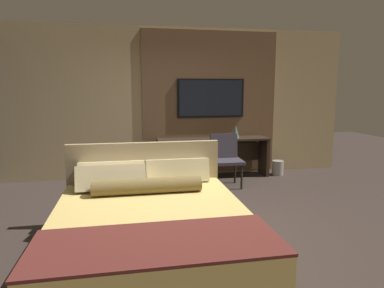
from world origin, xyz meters
name	(u,v)px	position (x,y,z in m)	size (l,w,h in m)	color
ground_plane	(187,227)	(0.00, 0.00, 0.00)	(16.00, 16.00, 0.00)	#332823
wall_back_tv_panel	(170,103)	(0.14, 2.59, 1.40)	(7.20, 0.09, 2.80)	tan
bed	(150,230)	(-0.49, -0.74, 0.32)	(1.84, 2.21, 1.02)	#33281E
desk	(213,150)	(0.91, 2.33, 0.52)	(2.10, 0.48, 0.75)	#2D2319
tv	(211,98)	(0.91, 2.52, 1.49)	(1.30, 0.04, 0.73)	black
desk_chair	(225,155)	(0.98, 1.71, 0.53)	(0.54, 0.53, 0.89)	#38333D
vase_tall	(236,132)	(1.34, 2.26, 0.87)	(0.14, 0.14, 0.24)	#4C706B
waste_bin	(278,168)	(2.19, 2.21, 0.14)	(0.22, 0.22, 0.28)	gray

